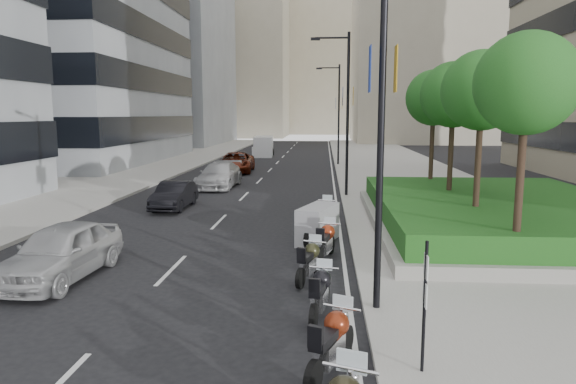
# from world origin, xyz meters

# --- Properties ---
(ground) EXTENTS (160.00, 160.00, 0.00)m
(ground) POSITION_xyz_m (0.00, 0.00, 0.00)
(ground) COLOR black
(ground) RESTS_ON ground
(sidewalk_right) EXTENTS (10.00, 100.00, 0.15)m
(sidewalk_right) POSITION_xyz_m (9.00, 30.00, 0.07)
(sidewalk_right) COLOR #9E9B93
(sidewalk_right) RESTS_ON ground
(sidewalk_left) EXTENTS (8.00, 100.00, 0.15)m
(sidewalk_left) POSITION_xyz_m (-12.00, 30.00, 0.07)
(sidewalk_left) COLOR #9E9B93
(sidewalk_left) RESTS_ON ground
(lane_edge) EXTENTS (0.12, 100.00, 0.01)m
(lane_edge) POSITION_xyz_m (3.70, 30.00, 0.01)
(lane_edge) COLOR silver
(lane_edge) RESTS_ON ground
(lane_centre) EXTENTS (0.12, 100.00, 0.01)m
(lane_centre) POSITION_xyz_m (-1.50, 30.00, 0.01)
(lane_centre) COLOR silver
(lane_centre) RESTS_ON ground
(building_grey_far) EXTENTS (22.00, 26.00, 30.00)m
(building_grey_far) POSITION_xyz_m (-24.00, 70.00, 15.00)
(building_grey_far) COLOR gray
(building_grey_far) RESTS_ON ground
(building_cream_right) EXTENTS (28.00, 24.00, 36.00)m
(building_cream_right) POSITION_xyz_m (22.00, 80.00, 18.00)
(building_cream_right) COLOR #B7AD93
(building_cream_right) RESTS_ON ground
(building_cream_left) EXTENTS (26.00, 24.00, 34.00)m
(building_cream_left) POSITION_xyz_m (-18.00, 100.00, 17.00)
(building_cream_left) COLOR #B7AD93
(building_cream_left) RESTS_ON ground
(building_cream_centre) EXTENTS (30.00, 24.00, 38.00)m
(building_cream_centre) POSITION_xyz_m (2.00, 120.00, 19.00)
(building_cream_centre) COLOR #B7AD93
(building_cream_centre) RESTS_ON ground
(planter) EXTENTS (10.00, 14.00, 0.40)m
(planter) POSITION_xyz_m (10.00, 10.00, 0.35)
(planter) COLOR gray
(planter) RESTS_ON sidewalk_right
(hedge) EXTENTS (9.40, 13.40, 0.80)m
(hedge) POSITION_xyz_m (10.00, 10.00, 0.95)
(hedge) COLOR #164F18
(hedge) RESTS_ON planter
(tree_0) EXTENTS (2.80, 2.80, 6.30)m
(tree_0) POSITION_xyz_m (8.50, 4.00, 5.42)
(tree_0) COLOR #332319
(tree_0) RESTS_ON planter
(tree_1) EXTENTS (2.80, 2.80, 6.30)m
(tree_1) POSITION_xyz_m (8.50, 8.00, 5.42)
(tree_1) COLOR #332319
(tree_1) RESTS_ON planter
(tree_2) EXTENTS (2.80, 2.80, 6.30)m
(tree_2) POSITION_xyz_m (8.50, 12.00, 5.42)
(tree_2) COLOR #332319
(tree_2) RESTS_ON planter
(tree_3) EXTENTS (2.80, 2.80, 6.30)m
(tree_3) POSITION_xyz_m (8.50, 16.00, 5.42)
(tree_3) COLOR #332319
(tree_3) RESTS_ON planter
(lamp_post_0) EXTENTS (2.34, 0.45, 9.00)m
(lamp_post_0) POSITION_xyz_m (4.14, 1.00, 5.07)
(lamp_post_0) COLOR black
(lamp_post_0) RESTS_ON ground
(lamp_post_1) EXTENTS (2.34, 0.45, 9.00)m
(lamp_post_1) POSITION_xyz_m (4.14, 18.00, 5.07)
(lamp_post_1) COLOR black
(lamp_post_1) RESTS_ON ground
(lamp_post_2) EXTENTS (2.34, 0.45, 9.00)m
(lamp_post_2) POSITION_xyz_m (4.14, 36.00, 5.07)
(lamp_post_2) COLOR black
(lamp_post_2) RESTS_ON ground
(parking_sign) EXTENTS (0.06, 0.32, 2.50)m
(parking_sign) POSITION_xyz_m (4.80, -2.00, 1.46)
(parking_sign) COLOR black
(parking_sign) RESTS_ON ground
(motorcycle_1) EXTENTS (1.02, 2.07, 1.09)m
(motorcycle_1) POSITION_xyz_m (3.21, -1.90, 0.58)
(motorcycle_1) COLOR black
(motorcycle_1) RESTS_ON ground
(motorcycle_2) EXTENTS (0.69, 2.07, 1.04)m
(motorcycle_2) POSITION_xyz_m (2.99, 0.73, 0.55)
(motorcycle_2) COLOR black
(motorcycle_2) RESTS_ON ground
(motorcycle_3) EXTENTS (0.83, 1.99, 1.02)m
(motorcycle_3) POSITION_xyz_m (2.67, 3.33, 0.54)
(motorcycle_3) COLOR black
(motorcycle_3) RESTS_ON ground
(motorcycle_4) EXTENTS (0.81, 2.18, 1.10)m
(motorcycle_4) POSITION_xyz_m (3.12, 5.41, 0.59)
(motorcycle_4) COLOR black
(motorcycle_4) RESTS_ON ground
(motorcycle_5) EXTENTS (1.60, 2.41, 1.36)m
(motorcycle_5) POSITION_xyz_m (2.84, 7.58, 0.68)
(motorcycle_5) COLOR black
(motorcycle_5) RESTS_ON ground
(motorcycle_6) EXTENTS (0.75, 2.25, 1.13)m
(motorcycle_6) POSITION_xyz_m (3.09, 9.85, 0.60)
(motorcycle_6) COLOR black
(motorcycle_6) RESTS_ON ground
(car_a) EXTENTS (2.16, 4.77, 1.59)m
(car_a) POSITION_xyz_m (-4.35, 2.98, 0.79)
(car_a) COLOR #AFB0B2
(car_a) RESTS_ON ground
(car_b) EXTENTS (1.45, 4.05, 1.33)m
(car_b) POSITION_xyz_m (-4.34, 13.98, 0.67)
(car_b) COLOR black
(car_b) RESTS_ON ground
(car_c) EXTENTS (2.41, 5.50, 1.57)m
(car_c) POSITION_xyz_m (-3.63, 21.46, 0.79)
(car_c) COLOR #AEADB0
(car_c) RESTS_ON ground
(car_d) EXTENTS (2.95, 5.89, 1.60)m
(car_d) POSITION_xyz_m (-4.06, 30.17, 0.80)
(car_d) COLOR #601C0B
(car_d) RESTS_ON ground
(delivery_van) EXTENTS (2.35, 5.36, 2.20)m
(delivery_van) POSITION_xyz_m (-3.73, 46.23, 1.03)
(delivery_van) COLOR white
(delivery_van) RESTS_ON ground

